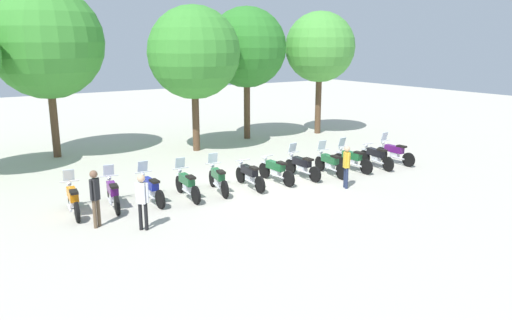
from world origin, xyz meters
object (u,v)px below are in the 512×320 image
at_px(motorcycle_4, 218,178).
at_px(person_2, 346,164).
at_px(tree_3, 247,48).
at_px(tree_4, 320,47).
at_px(motorcycle_2, 150,188).
at_px(person_1, 142,198).
at_px(motorcycle_3, 187,184).
at_px(motorcycle_6, 276,170).
at_px(motorcycle_5, 249,175).
at_px(motorcycle_11, 394,152).
at_px(motorcycle_0, 73,199).
at_px(motorcycle_1, 113,193).
at_px(tree_2, 194,53).
at_px(tree_1, 46,43).
at_px(motorcycle_7, 302,165).
at_px(motorcycle_10, 376,156).
at_px(motorcycle_9, 352,159).
at_px(motorcycle_8, 330,163).
at_px(person_0, 95,194).

bearing_deg(motorcycle_4, person_2, -106.19).
height_order(tree_3, tree_4, tree_3).
bearing_deg(motorcycle_2, person_1, 152.91).
distance_m(motorcycle_3, tree_3, 12.21).
distance_m(motorcycle_2, motorcycle_6, 5.12).
distance_m(motorcycle_5, motorcycle_11, 7.67).
xyz_separation_m(motorcycle_0, tree_3, (11.59, 7.75, 4.63)).
relative_size(motorcycle_1, tree_2, 0.30).
height_order(motorcycle_0, motorcycle_3, same).
xyz_separation_m(motorcycle_2, tree_1, (-1.21, 9.08, 4.91)).
xyz_separation_m(motorcycle_0, motorcycle_5, (6.39, -0.64, -0.01)).
bearing_deg(tree_3, motorcycle_0, -146.25).
bearing_deg(tree_2, person_2, -79.20).
bearing_deg(motorcycle_4, motorcycle_7, -81.29).
height_order(motorcycle_0, motorcycle_10, motorcycle_0).
bearing_deg(motorcycle_0, motorcycle_9, -88.95).
height_order(motorcycle_10, tree_1, tree_1).
height_order(motorcycle_2, tree_2, tree_2).
xyz_separation_m(motorcycle_0, motorcycle_6, (7.66, -0.59, -0.01)).
xyz_separation_m(motorcycle_8, person_1, (-8.82, -1.66, 0.49)).
bearing_deg(person_2, motorcycle_6, -29.66).
relative_size(motorcycle_8, motorcycle_11, 1.00).
bearing_deg(motorcycle_0, motorcycle_5, -90.09).
distance_m(person_1, person_2, 8.03).
relative_size(motorcycle_4, person_1, 1.26).
bearing_deg(person_1, person_2, 128.61).
bearing_deg(motorcycle_9, motorcycle_8, 86.24).
bearing_deg(person_1, motorcycle_4, 159.58).
relative_size(motorcycle_11, person_0, 1.23).
distance_m(motorcycle_3, tree_1, 10.83).
bearing_deg(tree_1, person_1, -89.67).
relative_size(motorcycle_4, tree_3, 0.29).
relative_size(motorcycle_8, person_1, 1.28).
bearing_deg(person_1, tree_4, 162.14).
bearing_deg(person_2, motorcycle_9, -118.11).
xyz_separation_m(motorcycle_10, tree_4, (3.32, 7.88, 4.65)).
bearing_deg(motorcycle_1, tree_2, -35.95).
xyz_separation_m(motorcycle_4, tree_3, (6.48, 8.19, 4.63)).
bearing_deg(tree_1, motorcycle_2, -82.39).
bearing_deg(motorcycle_5, person_0, 102.88).
bearing_deg(person_0, motorcycle_9, -120.01).
distance_m(motorcycle_6, tree_1, 12.39).
height_order(motorcycle_1, tree_1, tree_1).
distance_m(motorcycle_3, motorcycle_6, 3.83).
relative_size(motorcycle_2, motorcycle_10, 1.00).
height_order(motorcycle_4, person_2, person_2).
distance_m(tree_1, tree_3, 10.32).
height_order(motorcycle_3, tree_3, tree_3).
bearing_deg(tree_3, tree_4, -12.22).
bearing_deg(motorcycle_9, motorcycle_5, 83.25).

